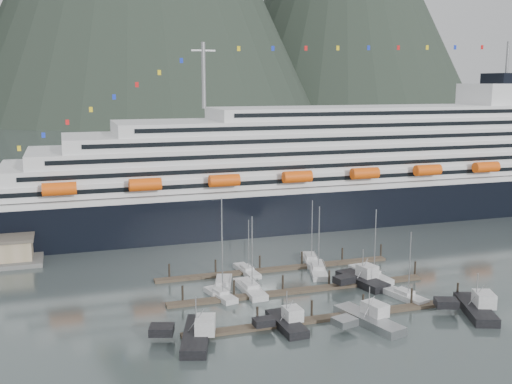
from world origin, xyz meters
TOP-DOWN VIEW (x-y plane):
  - ground at (0.00, 0.00)m, footprint 1600.00×1600.00m
  - cruise_ship at (30.03, 54.94)m, footprint 210.00×30.40m
  - dock_near at (-4.93, -9.95)m, footprint 48.18×2.28m
  - dock_mid at (-4.93, 3.05)m, footprint 48.18×2.28m
  - dock_far at (-4.93, 16.05)m, footprint 48.18×2.28m
  - sailboat_a at (-19.28, 4.63)m, footprint 4.33×8.68m
  - sailboat_b at (-17.73, 8.89)m, footprint 6.09×11.25m
  - sailboat_c at (-13.58, 5.68)m, footprint 3.34×10.83m
  - sailboat_d at (10.81, 6.57)m, footprint 3.93×11.62m
  - sailboat_e at (-10.98, 16.06)m, footprint 3.19×9.29m
  - sailboat_f at (3.65, 18.77)m, footprint 4.98×9.97m
  - sailboat_g at (2.30, 12.15)m, footprint 6.21×11.92m
  - sailboat_h at (10.67, -5.64)m, footprint 4.83×9.44m
  - trawler_a at (-27.15, -11.18)m, footprint 10.43×13.58m
  - trawler_b at (-13.13, -10.98)m, footprint 7.58×9.94m
  - trawler_c at (-0.65, -13.59)m, footprint 9.83×13.26m
  - trawler_d at (17.87, -14.95)m, footprint 10.43×12.91m
  - trawler_e at (7.15, 3.18)m, footprint 9.16×11.77m

SIDE VIEW (x-z plane):
  - ground at x=0.00m, z-range 0.00..0.00m
  - dock_near at x=-4.93m, z-range -1.29..1.91m
  - dock_mid at x=-4.93m, z-range -1.29..1.91m
  - dock_far at x=-4.93m, z-range -1.29..1.91m
  - sailboat_e at x=-10.98m, z-range -5.22..6.00m
  - sailboat_a at x=-19.28m, z-range -5.28..6.08m
  - sailboat_h at x=10.67m, z-range -5.79..6.62m
  - sailboat_d at x=10.81m, z-range -6.52..7.36m
  - sailboat_g at x=2.30m, z-range -6.55..7.41m
  - sailboat_f at x=3.65m, z-range -6.45..7.31m
  - sailboat_c at x=-13.58m, z-range -6.81..7.69m
  - sailboat_b at x=-17.73m, z-range -8.24..9.15m
  - trawler_b at x=-13.13m, z-range -2.34..4.01m
  - trawler_c at x=-0.65m, z-range -2.41..4.12m
  - trawler_a at x=-27.15m, z-range -2.69..4.51m
  - trawler_e at x=7.15m, z-range -2.73..4.58m
  - trawler_d at x=17.87m, z-range -2.77..4.63m
  - cruise_ship at x=30.03m, z-range -13.11..37.19m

